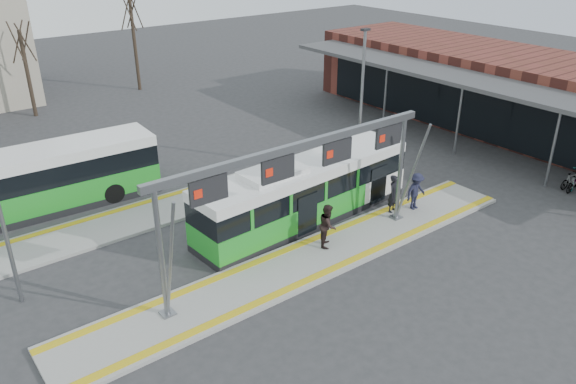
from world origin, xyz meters
The scene contains 18 objects.
ground centered at (0.00, 0.00, 0.00)m, with size 120.00×120.00×0.00m, color #2D2D30.
platform_main centered at (0.00, 0.00, 0.07)m, with size 22.00×3.00×0.15m, color gray.
platform_second centered at (-4.00, 8.00, 0.07)m, with size 20.00×3.00×0.15m, color gray.
tactile_main centered at (0.00, 0.00, 0.16)m, with size 22.00×2.65×0.02m.
tactile_second centered at (-4.00, 9.15, 0.16)m, with size 20.00×0.35×0.02m.
gantry centered at (-0.35, 0.25, 4.30)m, with size 13.00×1.68×5.20m.
station_building centered at (21.83, 4.00, 2.53)m, with size 11.50×32.00×5.00m.
hero_bus centered at (2.05, 3.01, 1.45)m, with size 11.65×3.10×3.17m.
bg_bus_green centered at (-8.07, 11.75, 1.54)m, with size 12.60×3.21×3.12m.
passenger_a centered at (5.87, 0.88, 1.10)m, with size 0.69×0.45×1.90m, color black.
passenger_b centered at (1.25, 0.42, 1.12)m, with size 0.94×0.73×1.94m, color black.
passenger_c centered at (6.94, 0.41, 1.09)m, with size 1.21×0.70×1.88m, color #1A1C30.
bicycle_b centered at (15.42, -3.25, 0.48)m, with size 0.46×1.61×0.97m, color gray.
bicycle_c centered at (15.81, -3.05, 0.49)m, with size 0.65×1.86×0.98m, color gray.
bicycle_d centered at (15.62, -2.92, 0.46)m, with size 0.43×1.52×0.91m, color gray.
tree_left centered at (-3.41, 27.78, 5.33)m, with size 1.40×1.40×7.03m.
tree_mid centered at (5.81, 29.97, 6.78)m, with size 1.40×1.40×8.95m.
lamp_east centered at (8.03, 5.54, 4.26)m, with size 0.50×0.25×8.03m.
Camera 1 is at (-13.06, -15.26, 12.80)m, focal length 35.00 mm.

